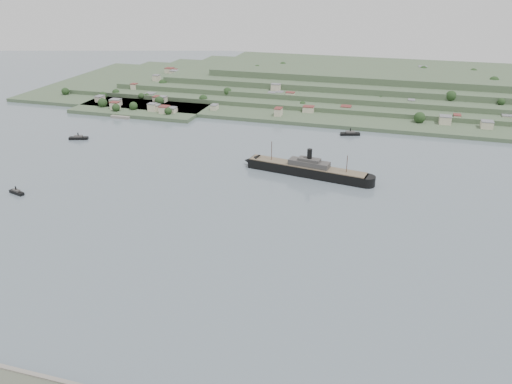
# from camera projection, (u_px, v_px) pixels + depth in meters

# --- Properties ---
(ground) EXTENTS (1400.00, 1400.00, 0.00)m
(ground) POSITION_uv_depth(u_px,v_px,m) (239.00, 226.00, 324.45)
(ground) COLOR slate
(ground) RESTS_ON ground
(far_peninsula) EXTENTS (760.00, 309.00, 30.00)m
(far_peninsula) POSITION_uv_depth(u_px,v_px,m) (351.00, 85.00, 656.32)
(far_peninsula) COLOR #3B4F34
(far_peninsula) RESTS_ON ground
(steamship) EXTENTS (111.61, 30.24, 26.89)m
(steamship) POSITION_uv_depth(u_px,v_px,m) (303.00, 169.00, 402.70)
(steamship) COLOR black
(steamship) RESTS_ON ground
(tugboat) EXTENTS (14.13, 7.32, 6.15)m
(tugboat) POSITION_uv_depth(u_px,v_px,m) (17.00, 192.00, 369.59)
(tugboat) COLOR black
(tugboat) RESTS_ON ground
(ferry_west) EXTENTS (18.79, 10.35, 6.79)m
(ferry_west) POSITION_uv_depth(u_px,v_px,m) (79.00, 138.00, 486.28)
(ferry_west) COLOR black
(ferry_west) RESTS_ON ground
(ferry_east) EXTENTS (20.06, 10.76, 7.25)m
(ferry_east) POSITION_uv_depth(u_px,v_px,m) (350.00, 133.00, 498.37)
(ferry_east) COLOR black
(ferry_east) RESTS_ON ground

